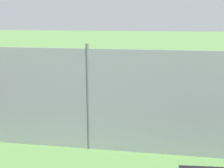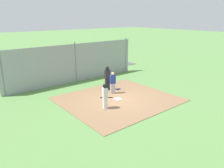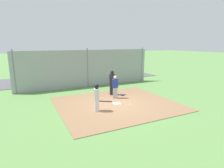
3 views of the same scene
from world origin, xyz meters
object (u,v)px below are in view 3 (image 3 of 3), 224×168
object	(u,v)px
home_plate	(117,103)
baseball_bat	(106,101)
parked_car_dark	(40,76)
parked_car_red	(123,69)
runner	(97,96)
umpire	(112,82)
catcher_mask	(122,95)
parked_car_green	(102,71)
catcher	(115,87)
baseball	(129,106)

from	to	relation	value
home_plate	baseball_bat	bearing A→B (deg)	-54.16
baseball_bat	parked_car_dark	xyz separation A→B (m)	(3.14, -8.49, 0.55)
parked_car_red	runner	bearing A→B (deg)	-124.67
umpire	catcher_mask	distance (m)	1.20
catcher_mask	baseball_bat	bearing A→B (deg)	24.88
home_plate	parked_car_red	world-z (taller)	parked_car_red
home_plate	catcher_mask	distance (m)	1.90
runner	parked_car_green	distance (m)	11.62
catcher	parked_car_green	bearing A→B (deg)	-174.04
home_plate	umpire	xyz separation A→B (m)	(-0.66, -2.01, 0.95)
baseball	umpire	bearing A→B (deg)	-94.95
catcher	catcher_mask	xyz separation A→B (m)	(-0.77, -0.34, -0.75)
parked_car_red	baseball	bearing A→B (deg)	-116.57
parked_car_red	home_plate	bearing A→B (deg)	-120.16
catcher	catcher_mask	distance (m)	1.13
baseball	parked_car_red	xyz separation A→B (m)	(-5.59, -10.68, 0.55)
catcher	baseball	bearing A→B (deg)	22.21
catcher_mask	parked_car_green	world-z (taller)	parked_car_green
baseball	parked_car_dark	size ratio (longest dim) A/B	0.02
baseball	baseball_bat	bearing A→B (deg)	-57.81
baseball_bat	catcher_mask	xyz separation A→B (m)	(-1.71, -0.79, 0.03)
baseball_bat	parked_car_dark	world-z (taller)	parked_car_dark
catcher	umpire	distance (m)	0.93
umpire	home_plate	bearing A→B (deg)	-10.44
catcher	parked_car_green	distance (m)	9.21
runner	baseball_bat	bearing A→B (deg)	68.54
baseball_bat	parked_car_green	world-z (taller)	parked_car_green
parked_car_green	runner	bearing A→B (deg)	-117.77
catcher_mask	parked_car_dark	distance (m)	9.11
parked_car_green	catcher	bearing A→B (deg)	-110.66
parked_car_dark	catcher_mask	bearing A→B (deg)	-62.27
catcher_mask	baseball	distance (m)	2.36
home_plate	parked_car_dark	world-z (taller)	parked_car_dark
baseball	home_plate	bearing A→B (deg)	-61.22
umpire	runner	world-z (taller)	umpire
catcher	umpire	xyz separation A→B (m)	(-0.20, -0.89, 0.15)
catcher	home_plate	bearing A→B (deg)	1.02
catcher	umpire	world-z (taller)	umpire
umpire	parked_car_dark	xyz separation A→B (m)	(4.28, -7.15, -0.38)
catcher	parked_car_dark	size ratio (longest dim) A/B	0.36
runner	baseball_bat	world-z (taller)	runner
baseball_bat	runner	bearing A→B (deg)	85.05
baseball	parked_car_green	xyz separation A→B (m)	(-2.78, -10.67, 0.55)
catcher	umpire	size ratio (longest dim) A/B	0.87
baseball_bat	baseball	distance (m)	1.68
umpire	baseball	distance (m)	2.93
umpire	baseball_bat	distance (m)	1.99
catcher	baseball_bat	size ratio (longest dim) A/B	1.86
baseball	parked_car_dark	bearing A→B (deg)	-67.84
catcher	runner	xyz separation A→B (m)	(2.06, 1.79, 0.06)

